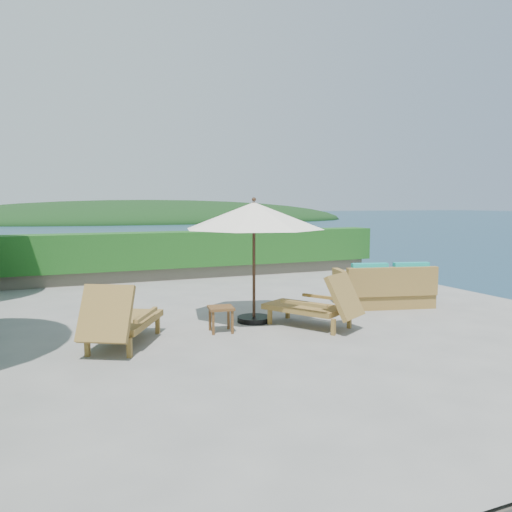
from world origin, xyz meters
name	(u,v)px	position (x,y,z in m)	size (l,w,h in m)	color
ground	(258,319)	(0.00, 0.00, 0.00)	(12.00, 12.00, 0.00)	gray
foundation	(258,399)	(0.00, 0.00, -1.55)	(12.00, 12.00, 3.00)	#595146
ocean	(258,471)	(0.00, 0.00, -3.00)	(600.00, 600.00, 0.00)	#153044
offshore_island	(150,221)	(25.00, 140.00, -3.00)	(126.00, 57.60, 12.60)	black
planter_wall_far	(182,272)	(0.00, 5.60, 0.18)	(12.00, 0.60, 0.36)	#696354
hedge_far	(182,249)	(0.00, 5.60, 0.85)	(12.40, 0.90, 1.00)	#164714
patio_umbrella	(254,217)	(-0.14, -0.16, 1.91)	(2.91, 2.91, 2.27)	black
lounge_left	(121,319)	(-2.61, -0.87, 0.43)	(1.49, 1.90, 1.02)	olive
lounge_right	(317,304)	(0.70, -0.98, 0.41)	(1.47, 1.82, 0.98)	olive
side_table	(221,311)	(-0.94, -0.62, 0.36)	(0.46, 0.46, 0.44)	brown
wicker_loveseat	(384,289)	(2.92, 0.06, 0.37)	(2.12, 1.43, 0.95)	olive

